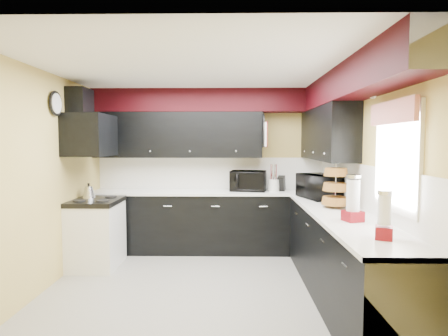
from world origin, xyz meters
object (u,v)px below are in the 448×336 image
(microwave, at_px, (319,186))
(knife_block, at_px, (281,184))
(utensil_crock, at_px, (274,185))
(kettle, at_px, (89,192))
(toaster_oven, at_px, (248,181))

(microwave, bearing_deg, knife_block, 10.05)
(utensil_crock, bearing_deg, kettle, -167.47)
(knife_block, xyz_separation_m, kettle, (-2.74, -0.61, -0.05))
(microwave, bearing_deg, utensil_crock, 18.13)
(toaster_oven, height_order, microwave, microwave)
(utensil_crock, bearing_deg, toaster_oven, 171.87)
(utensil_crock, bearing_deg, microwave, -54.04)
(knife_block, height_order, kettle, knife_block)
(toaster_oven, distance_m, microwave, 1.19)
(microwave, xyz_separation_m, utensil_crock, (-0.52, 0.72, -0.07))
(knife_block, distance_m, kettle, 2.81)
(toaster_oven, distance_m, kettle, 2.32)
(microwave, height_order, kettle, microwave)
(microwave, distance_m, knife_block, 0.85)
(microwave, distance_m, utensil_crock, 0.89)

